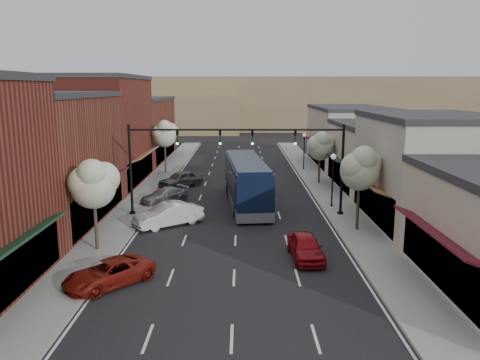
{
  "coord_description": "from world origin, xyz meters",
  "views": [
    {
      "loc": [
        0.37,
        -26.78,
        9.68
      ],
      "look_at": [
        0.27,
        10.97,
        2.2
      ],
      "focal_mm": 35.0,
      "sensor_mm": 36.0,
      "label": 1
    }
  ],
  "objects_px": {
    "lamp_post_far": "(304,145)",
    "coach_bus": "(246,181)",
    "parked_car_a": "(109,273)",
    "parked_car_c": "(164,196)",
    "signal_mast_left": "(162,156)",
    "tree_right_near": "(361,167)",
    "parked_car_d": "(181,179)",
    "red_hatchback": "(306,247)",
    "tree_left_near": "(94,183)",
    "parked_car_b": "(168,215)",
    "lamp_post_near": "(333,171)",
    "tree_left_far": "(165,133)",
    "signal_mast_right": "(311,156)",
    "tree_right_far": "(321,145)"
  },
  "relations": [
    {
      "from": "lamp_post_near",
      "to": "lamp_post_far",
      "type": "xyz_separation_m",
      "value": [
        0.0,
        17.5,
        0.0
      ]
    },
    {
      "from": "tree_left_near",
      "to": "red_hatchback",
      "type": "relative_size",
      "value": 1.35
    },
    {
      "from": "lamp_post_near",
      "to": "tree_right_near",
      "type": "bearing_deg",
      "value": -85.23
    },
    {
      "from": "lamp_post_far",
      "to": "red_hatchback",
      "type": "xyz_separation_m",
      "value": [
        -3.73,
        -29.26,
        -2.29
      ]
    },
    {
      "from": "lamp_post_near",
      "to": "red_hatchback",
      "type": "xyz_separation_m",
      "value": [
        -3.73,
        -11.76,
        -2.29
      ]
    },
    {
      "from": "tree_left_near",
      "to": "red_hatchback",
      "type": "height_order",
      "value": "tree_left_near"
    },
    {
      "from": "parked_car_a",
      "to": "parked_car_c",
      "type": "relative_size",
      "value": 1.04
    },
    {
      "from": "signal_mast_right",
      "to": "tree_right_near",
      "type": "distance_m",
      "value": 4.89
    },
    {
      "from": "tree_right_far",
      "to": "lamp_post_far",
      "type": "relative_size",
      "value": 1.22
    },
    {
      "from": "signal_mast_right",
      "to": "tree_right_near",
      "type": "xyz_separation_m",
      "value": [
        2.73,
        -4.05,
        -0.17
      ]
    },
    {
      "from": "tree_left_far",
      "to": "lamp_post_far",
      "type": "bearing_deg",
      "value": 7.3
    },
    {
      "from": "signal_mast_left",
      "to": "lamp_post_far",
      "type": "relative_size",
      "value": 1.85
    },
    {
      "from": "parked_car_c",
      "to": "lamp_post_near",
      "type": "bearing_deg",
      "value": 38.12
    },
    {
      "from": "tree_right_near",
      "to": "parked_car_a",
      "type": "distance_m",
      "value": 17.47
    },
    {
      "from": "coach_bus",
      "to": "parked_car_c",
      "type": "distance_m",
      "value": 7.15
    },
    {
      "from": "lamp_post_near",
      "to": "red_hatchback",
      "type": "relative_size",
      "value": 1.05
    },
    {
      "from": "lamp_post_far",
      "to": "parked_car_c",
      "type": "distance_m",
      "value": 21.39
    },
    {
      "from": "parked_car_d",
      "to": "parked_car_c",
      "type": "bearing_deg",
      "value": -49.74
    },
    {
      "from": "tree_left_far",
      "to": "parked_car_c",
      "type": "relative_size",
      "value": 1.39
    },
    {
      "from": "parked_car_b",
      "to": "tree_left_near",
      "type": "bearing_deg",
      "value": -68.62
    },
    {
      "from": "tree_right_far",
      "to": "lamp_post_near",
      "type": "height_order",
      "value": "tree_right_far"
    },
    {
      "from": "tree_left_near",
      "to": "lamp_post_near",
      "type": "distance_m",
      "value": 19.25
    },
    {
      "from": "parked_car_b",
      "to": "lamp_post_far",
      "type": "bearing_deg",
      "value": 115.09
    },
    {
      "from": "signal_mast_left",
      "to": "tree_right_far",
      "type": "height_order",
      "value": "signal_mast_left"
    },
    {
      "from": "tree_left_near",
      "to": "parked_car_b",
      "type": "xyz_separation_m",
      "value": [
        3.44,
        5.35,
        -3.41
      ]
    },
    {
      "from": "lamp_post_near",
      "to": "coach_bus",
      "type": "distance_m",
      "value": 7.13
    },
    {
      "from": "signal_mast_right",
      "to": "parked_car_b",
      "type": "height_order",
      "value": "signal_mast_right"
    },
    {
      "from": "lamp_post_near",
      "to": "parked_car_d",
      "type": "bearing_deg",
      "value": 149.11
    },
    {
      "from": "tree_left_far",
      "to": "parked_car_b",
      "type": "relative_size",
      "value": 1.24
    },
    {
      "from": "tree_left_near",
      "to": "signal_mast_right",
      "type": "bearing_deg",
      "value": 30.14
    },
    {
      "from": "signal_mast_left",
      "to": "tree_left_near",
      "type": "relative_size",
      "value": 1.44
    },
    {
      "from": "tree_left_near",
      "to": "parked_car_b",
      "type": "relative_size",
      "value": 1.15
    },
    {
      "from": "parked_car_a",
      "to": "parked_car_d",
      "type": "bearing_deg",
      "value": 131.69
    },
    {
      "from": "tree_right_far",
      "to": "parked_car_d",
      "type": "xyz_separation_m",
      "value": [
        -13.96,
        -1.42,
        -3.2
      ]
    },
    {
      "from": "tree_right_far",
      "to": "lamp_post_far",
      "type": "height_order",
      "value": "tree_right_far"
    },
    {
      "from": "signal_mast_left",
      "to": "tree_left_far",
      "type": "height_order",
      "value": "signal_mast_left"
    },
    {
      "from": "lamp_post_far",
      "to": "coach_bus",
      "type": "height_order",
      "value": "lamp_post_far"
    },
    {
      "from": "signal_mast_left",
      "to": "coach_bus",
      "type": "relative_size",
      "value": 0.64
    },
    {
      "from": "signal_mast_left",
      "to": "tree_right_near",
      "type": "xyz_separation_m",
      "value": [
        13.97,
        -4.05,
        -0.17
      ]
    },
    {
      "from": "signal_mast_right",
      "to": "red_hatchback",
      "type": "height_order",
      "value": "signal_mast_right"
    },
    {
      "from": "signal_mast_right",
      "to": "tree_right_far",
      "type": "distance_m",
      "value": 12.27
    },
    {
      "from": "tree_right_far",
      "to": "tree_left_far",
      "type": "distance_m",
      "value": 17.66
    },
    {
      "from": "signal_mast_left",
      "to": "tree_left_far",
      "type": "distance_m",
      "value": 18.14
    },
    {
      "from": "tree_right_near",
      "to": "parked_car_c",
      "type": "height_order",
      "value": "tree_right_near"
    },
    {
      "from": "lamp_post_far",
      "to": "coach_bus",
      "type": "distance_m",
      "value": 18.02
    },
    {
      "from": "coach_bus",
      "to": "lamp_post_near",
      "type": "bearing_deg",
      "value": -13.1
    },
    {
      "from": "tree_left_near",
      "to": "red_hatchback",
      "type": "xyz_separation_m",
      "value": [
        12.32,
        -1.2,
        -3.5
      ]
    },
    {
      "from": "parked_car_a",
      "to": "parked_car_d",
      "type": "height_order",
      "value": "parked_car_d"
    },
    {
      "from": "tree_right_near",
      "to": "tree_left_far",
      "type": "bearing_deg",
      "value": 127.04
    },
    {
      "from": "red_hatchback",
      "to": "parked_car_c",
      "type": "relative_size",
      "value": 0.96
    }
  ]
}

